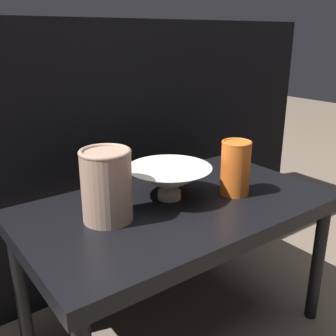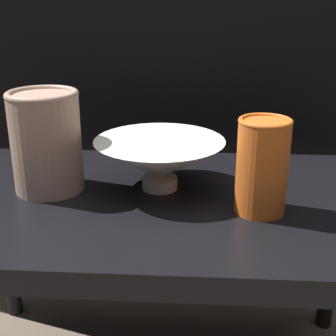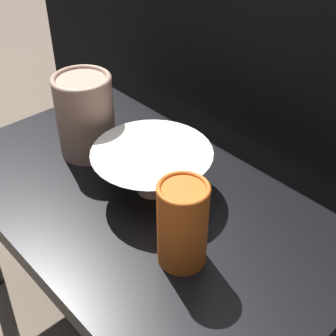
{
  "view_description": "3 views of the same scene",
  "coord_description": "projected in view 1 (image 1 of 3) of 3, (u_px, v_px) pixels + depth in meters",
  "views": [
    {
      "loc": [
        -0.58,
        -0.75,
        0.84
      ],
      "look_at": [
        0.02,
        0.06,
        0.49
      ],
      "focal_mm": 42.0,
      "sensor_mm": 36.0,
      "label": 1
    },
    {
      "loc": [
        0.06,
        -0.72,
        0.74
      ],
      "look_at": [
        0.02,
        0.01,
        0.46
      ],
      "focal_mm": 50.0,
      "sensor_mm": 36.0,
      "label": 2
    },
    {
      "loc": [
        0.53,
        -0.41,
        0.99
      ],
      "look_at": [
        0.03,
        0.04,
        0.48
      ],
      "focal_mm": 50.0,
      "sensor_mm": 36.0,
      "label": 3
    }
  ],
  "objects": [
    {
      "name": "ground_plane",
      "position": [
        176.0,
        329.0,
        1.17
      ],
      "size": [
        8.0,
        8.0,
        0.0
      ],
      "primitive_type": "plane",
      "color": "#6B5B4C"
    },
    {
      "name": "table",
      "position": [
        177.0,
        217.0,
        1.05
      ],
      "size": [
        0.81,
        0.47,
        0.41
      ],
      "color": "black",
      "rests_on": "ground_plane"
    },
    {
      "name": "couch_backdrop",
      "position": [
        83.0,
        145.0,
        1.46
      ],
      "size": [
        1.72,
        0.5,
        0.88
      ],
      "color": "black",
      "rests_on": "ground_plane"
    },
    {
      "name": "bowl",
      "position": [
        168.0,
        180.0,
        1.04
      ],
      "size": [
        0.23,
        0.23,
        0.09
      ],
      "color": "silver",
      "rests_on": "table"
    },
    {
      "name": "vase_textured_left",
      "position": [
        107.0,
        184.0,
        0.91
      ],
      "size": [
        0.12,
        0.12,
        0.17
      ],
      "color": "tan",
      "rests_on": "table"
    },
    {
      "name": "vase_colorful_right",
      "position": [
        235.0,
        167.0,
        1.07
      ],
      "size": [
        0.08,
        0.08,
        0.15
      ],
      "color": "orange",
      "rests_on": "table"
    }
  ]
}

